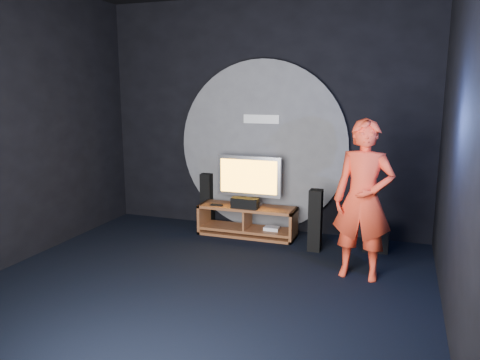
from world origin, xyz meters
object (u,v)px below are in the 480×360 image
(tower_speaker_right, at_px, (315,220))
(player, at_px, (363,200))
(tower_speaker_left, at_px, (207,199))
(subwoofer, at_px, (376,237))
(tv, at_px, (249,179))
(media_console, at_px, (248,223))

(tower_speaker_right, xyz_separation_m, player, (0.66, -0.73, 0.50))
(tower_speaker_left, relative_size, subwoofer, 2.34)
(tv, bearing_deg, tower_speaker_right, -20.01)
(tv, distance_m, tower_speaker_left, 0.92)
(tower_speaker_left, distance_m, player, 2.90)
(subwoofer, distance_m, player, 1.28)
(subwoofer, height_order, player, player)
(tv, height_order, player, player)
(tower_speaker_left, bearing_deg, tower_speaker_right, -18.60)
(media_console, bearing_deg, player, -31.25)
(tower_speaker_left, bearing_deg, subwoofer, -6.95)
(media_console, relative_size, player, 0.78)
(tower_speaker_right, bearing_deg, player, -47.56)
(tv, distance_m, tower_speaker_right, 1.22)
(tower_speaker_left, height_order, tower_speaker_right, same)
(player, bearing_deg, tv, 151.46)
(tower_speaker_right, height_order, player, player)
(tv, xyz_separation_m, subwoofer, (1.86, -0.09, -0.68))
(tower_speaker_right, bearing_deg, tower_speaker_left, 161.40)
(subwoofer, bearing_deg, tv, 177.25)
(media_console, distance_m, subwoofer, 1.86)
(tv, bearing_deg, media_console, -84.16)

